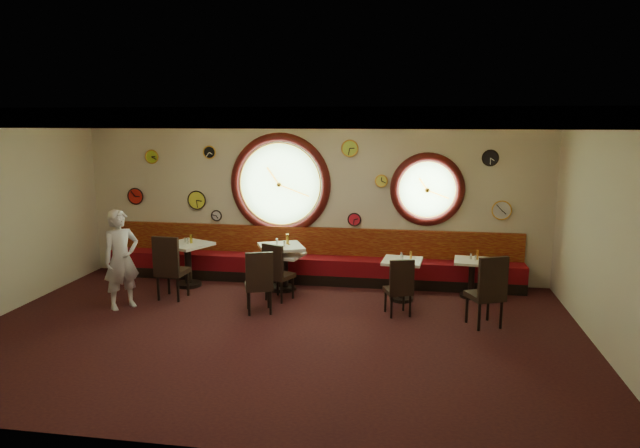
# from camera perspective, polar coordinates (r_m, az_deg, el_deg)

# --- Properties ---
(floor) EXTENTS (9.00, 6.00, 0.00)m
(floor) POSITION_cam_1_polar(r_m,az_deg,el_deg) (8.54, -4.51, -10.82)
(floor) COLOR black
(floor) RESTS_ON ground
(ceiling) EXTENTS (9.00, 6.00, 0.02)m
(ceiling) POSITION_cam_1_polar(r_m,az_deg,el_deg) (7.96, -4.85, 11.18)
(ceiling) COLOR gold
(ceiling) RESTS_ON wall_back
(wall_back) EXTENTS (9.00, 0.02, 3.20)m
(wall_back) POSITION_cam_1_polar(r_m,az_deg,el_deg) (11.00, -0.91, 2.67)
(wall_back) COLOR beige
(wall_back) RESTS_ON floor
(wall_front) EXTENTS (9.00, 0.02, 3.20)m
(wall_front) POSITION_cam_1_polar(r_m,az_deg,el_deg) (5.32, -12.50, -6.19)
(wall_front) COLOR beige
(wall_front) RESTS_ON floor
(wall_right) EXTENTS (0.02, 6.00, 3.20)m
(wall_right) POSITION_cam_1_polar(r_m,az_deg,el_deg) (8.27, 27.20, -1.13)
(wall_right) COLOR beige
(wall_right) RESTS_ON floor
(molding_back) EXTENTS (9.00, 0.10, 0.18)m
(molding_back) POSITION_cam_1_polar(r_m,az_deg,el_deg) (10.84, -0.98, 10.56)
(molding_back) COLOR #390B0A
(molding_back) RESTS_ON wall_back
(molding_front) EXTENTS (9.00, 0.10, 0.18)m
(molding_front) POSITION_cam_1_polar(r_m,az_deg,el_deg) (5.15, -12.97, 10.30)
(molding_front) COLOR #390B0A
(molding_front) RESTS_ON wall_back
(molding_right) EXTENTS (0.10, 6.00, 0.18)m
(molding_right) POSITION_cam_1_polar(r_m,az_deg,el_deg) (8.12, 27.77, 9.37)
(molding_right) COLOR #390B0A
(molding_right) RESTS_ON wall_back
(banquette_base) EXTENTS (8.00, 0.55, 0.20)m
(banquette_base) POSITION_cam_1_polar(r_m,az_deg,el_deg) (11.03, -1.15, -5.27)
(banquette_base) COLOR black
(banquette_base) RESTS_ON floor
(banquette_seat) EXTENTS (8.00, 0.55, 0.30)m
(banquette_seat) POSITION_cam_1_polar(r_m,az_deg,el_deg) (10.97, -1.15, -4.01)
(banquette_seat) COLOR #5D070F
(banquette_seat) RESTS_ON banquette_base
(banquette_back) EXTENTS (8.00, 0.10, 0.55)m
(banquette_back) POSITION_cam_1_polar(r_m,az_deg,el_deg) (11.09, -0.96, -1.73)
(banquette_back) COLOR #610709
(banquette_back) RESTS_ON wall_back
(porthole_left_glass) EXTENTS (1.66, 0.02, 1.66)m
(porthole_left_glass) POSITION_cam_1_polar(r_m,az_deg,el_deg) (11.08, -3.98, 4.01)
(porthole_left_glass) COLOR #87C476
(porthole_left_glass) RESTS_ON wall_back
(porthole_left_frame) EXTENTS (1.98, 0.18, 1.98)m
(porthole_left_frame) POSITION_cam_1_polar(r_m,az_deg,el_deg) (11.07, -4.00, 4.00)
(porthole_left_frame) COLOR #390B0A
(porthole_left_frame) RESTS_ON wall_back
(porthole_left_ring) EXTENTS (1.61, 0.03, 1.61)m
(porthole_left_ring) POSITION_cam_1_polar(r_m,az_deg,el_deg) (11.04, -4.04, 3.98)
(porthole_left_ring) COLOR gold
(porthole_left_ring) RESTS_ON wall_back
(porthole_right_glass) EXTENTS (1.10, 0.02, 1.10)m
(porthole_right_glass) POSITION_cam_1_polar(r_m,az_deg,el_deg) (10.80, 10.67, 3.41)
(porthole_right_glass) COLOR #87C476
(porthole_right_glass) RESTS_ON wall_back
(porthole_right_frame) EXTENTS (1.38, 0.18, 1.38)m
(porthole_right_frame) POSITION_cam_1_polar(r_m,az_deg,el_deg) (10.78, 10.67, 3.40)
(porthole_right_frame) COLOR #390B0A
(porthole_right_frame) RESTS_ON wall_back
(porthole_right_ring) EXTENTS (1.09, 0.03, 1.09)m
(porthole_right_ring) POSITION_cam_1_polar(r_m,az_deg,el_deg) (10.75, 10.67, 3.38)
(porthole_right_ring) COLOR gold
(porthole_right_ring) RESTS_ON wall_back
(wall_clock_0) EXTENTS (0.32, 0.03, 0.32)m
(wall_clock_0) POSITION_cam_1_polar(r_m,az_deg,el_deg) (12.13, -17.95, 2.66)
(wall_clock_0) COLOR red
(wall_clock_0) RESTS_ON wall_back
(wall_clock_1) EXTENTS (0.22, 0.03, 0.22)m
(wall_clock_1) POSITION_cam_1_polar(r_m,az_deg,el_deg) (10.76, 6.16, 4.31)
(wall_clock_1) COLOR #EFEC4F
(wall_clock_1) RESTS_ON wall_back
(wall_clock_2) EXTENTS (0.20, 0.03, 0.20)m
(wall_clock_2) POSITION_cam_1_polar(r_m,az_deg,el_deg) (11.50, -10.30, 0.84)
(wall_clock_2) COLOR silver
(wall_clock_2) RESTS_ON wall_back
(wall_clock_3) EXTENTS (0.34, 0.03, 0.34)m
(wall_clock_3) POSITION_cam_1_polar(r_m,az_deg,el_deg) (10.93, 17.70, 1.32)
(wall_clock_3) COLOR silver
(wall_clock_3) RESTS_ON wall_back
(wall_clock_4) EXTENTS (0.26, 0.03, 0.26)m
(wall_clock_4) POSITION_cam_1_polar(r_m,az_deg,el_deg) (11.87, -16.45, 6.47)
(wall_clock_4) COLOR #A9CB28
(wall_clock_4) RESTS_ON wall_back
(wall_clock_5) EXTENTS (0.24, 0.03, 0.24)m
(wall_clock_5) POSITION_cam_1_polar(r_m,az_deg,el_deg) (11.40, -10.98, 7.05)
(wall_clock_5) COLOR black
(wall_clock_5) RESTS_ON wall_back
(wall_clock_6) EXTENTS (0.30, 0.03, 0.30)m
(wall_clock_6) POSITION_cam_1_polar(r_m,az_deg,el_deg) (10.76, 3.00, 7.57)
(wall_clock_6) COLOR #B7E146
(wall_clock_6) RESTS_ON wall_back
(wall_clock_7) EXTENTS (0.28, 0.03, 0.28)m
(wall_clock_7) POSITION_cam_1_polar(r_m,az_deg,el_deg) (10.79, 16.66, 6.35)
(wall_clock_7) COLOR black
(wall_clock_7) RESTS_ON wall_back
(wall_clock_8) EXTENTS (0.36, 0.03, 0.36)m
(wall_clock_8) POSITION_cam_1_polar(r_m,az_deg,el_deg) (11.60, -12.21, 2.35)
(wall_clock_8) COLOR yellow
(wall_clock_8) RESTS_ON wall_back
(wall_clock_9) EXTENTS (0.24, 0.03, 0.24)m
(wall_clock_9) POSITION_cam_1_polar(r_m,az_deg,el_deg) (10.90, 3.46, 0.46)
(wall_clock_9) COLOR red
(wall_clock_9) RESTS_ON wall_back
(table_a) EXTENTS (0.99, 0.99, 0.82)m
(table_a) POSITION_cam_1_polar(r_m,az_deg,el_deg) (10.93, -13.07, -3.44)
(table_a) COLOR black
(table_a) RESTS_ON floor
(table_b) EXTENTS (1.00, 1.00, 0.83)m
(table_b) POSITION_cam_1_polar(r_m,az_deg,el_deg) (10.44, -3.90, -3.79)
(table_b) COLOR black
(table_b) RESTS_ON floor
(table_c) EXTENTS (0.73, 0.73, 0.68)m
(table_c) POSITION_cam_1_polar(r_m,az_deg,el_deg) (10.44, -3.50, -4.36)
(table_c) COLOR black
(table_c) RESTS_ON floor
(table_d) EXTENTS (0.71, 0.71, 0.72)m
(table_d) POSITION_cam_1_polar(r_m,az_deg,el_deg) (9.94, 8.19, -5.05)
(table_d) COLOR black
(table_d) RESTS_ON floor
(table_e) EXTENTS (0.66, 0.66, 0.67)m
(table_e) POSITION_cam_1_polar(r_m,az_deg,el_deg) (10.36, 14.93, -4.82)
(table_e) COLOR black
(table_e) RESTS_ON floor
(chair_a) EXTENTS (0.51, 0.51, 0.70)m
(chair_a) POSITION_cam_1_polar(r_m,az_deg,el_deg) (10.15, -14.84, -3.84)
(chair_a) COLOR black
(chair_a) RESTS_ON floor
(chair_b) EXTENTS (0.56, 0.56, 0.64)m
(chair_b) POSITION_cam_1_polar(r_m,az_deg,el_deg) (9.18, -6.11, -5.41)
(chair_b) COLOR black
(chair_b) RESTS_ON floor
(chair_c) EXTENTS (0.56, 0.56, 0.62)m
(chair_c) POSITION_cam_1_polar(r_m,az_deg,el_deg) (9.81, -4.42, -4.44)
(chair_c) COLOR black
(chair_c) RESTS_ON floor
(chair_d) EXTENTS (0.51, 0.51, 0.58)m
(chair_d) POSITION_cam_1_polar(r_m,az_deg,el_deg) (9.12, 7.99, -5.91)
(chair_d) COLOR black
(chair_d) RESTS_ON floor
(chair_e) EXTENTS (0.62, 0.62, 0.69)m
(chair_e) POSITION_cam_1_polar(r_m,az_deg,el_deg) (8.88, 16.52, -6.05)
(chair_e) COLOR black
(chair_e) RESTS_ON floor
(condiment_a_salt) EXTENTS (0.03, 0.03, 0.09)m
(condiment_a_salt) POSITION_cam_1_polar(r_m,az_deg,el_deg) (10.93, -13.33, -1.56)
(condiment_a_salt) COLOR silver
(condiment_a_salt) RESTS_ON table_a
(condiment_b_salt) EXTENTS (0.04, 0.04, 0.11)m
(condiment_b_salt) POSITION_cam_1_polar(r_m,az_deg,el_deg) (10.44, -4.32, -1.77)
(condiment_b_salt) COLOR silver
(condiment_b_salt) RESTS_ON table_b
(condiment_c_salt) EXTENTS (0.04, 0.04, 0.11)m
(condiment_c_salt) POSITION_cam_1_polar(r_m,az_deg,el_deg) (10.41, -3.84, -2.66)
(condiment_c_salt) COLOR silver
(condiment_c_salt) RESTS_ON table_c
(condiment_d_salt) EXTENTS (0.04, 0.04, 0.11)m
(condiment_d_salt) POSITION_cam_1_polar(r_m,az_deg,el_deg) (9.96, 8.13, -3.11)
(condiment_d_salt) COLOR silver
(condiment_d_salt) RESTS_ON table_d
(condiment_a_pepper) EXTENTS (0.04, 0.04, 0.11)m
(condiment_a_pepper) POSITION_cam_1_polar(r_m,az_deg,el_deg) (10.80, -13.12, -1.66)
(condiment_a_pepper) COLOR #BABABF
(condiment_a_pepper) RESTS_ON table_a
(condiment_b_pepper) EXTENTS (0.04, 0.04, 0.11)m
(condiment_b_pepper) POSITION_cam_1_polar(r_m,az_deg,el_deg) (10.26, -3.60, -1.97)
(condiment_b_pepper) COLOR silver
(condiment_b_pepper) RESTS_ON table_b
(condiment_c_pepper) EXTENTS (0.03, 0.03, 0.09)m
(condiment_c_pepper) POSITION_cam_1_polar(r_m,az_deg,el_deg) (10.38, -3.44, -2.77)
(condiment_c_pepper) COLOR silver
(condiment_c_pepper) RESTS_ON table_c
(condiment_d_pepper) EXTENTS (0.03, 0.03, 0.09)m
(condiment_d_pepper) POSITION_cam_1_polar(r_m,az_deg,el_deg) (9.81, 8.26, -3.40)
(condiment_d_pepper) COLOR silver
(condiment_d_pepper) RESTS_ON table_d
(condiment_a_bottle) EXTENTS (0.05, 0.05, 0.16)m
(condiment_a_bottle) POSITION_cam_1_polar(r_m,az_deg,el_deg) (10.84, -12.77, -1.46)
(condiment_a_bottle) COLOR gold
(condiment_a_bottle) RESTS_ON table_a
(condiment_b_bottle) EXTENTS (0.06, 0.06, 0.18)m
(condiment_b_bottle) POSITION_cam_1_polar(r_m,az_deg,el_deg) (10.46, -3.27, -1.52)
(condiment_b_bottle) COLOR gold
(condiment_b_bottle) RESTS_ON table_b
(condiment_c_bottle) EXTENTS (0.05, 0.05, 0.16)m
(condiment_c_bottle) POSITION_cam_1_polar(r_m,az_deg,el_deg) (10.44, -3.11, -2.47)
(condiment_c_bottle) COLOR gold
(condiment_c_bottle) RESTS_ON table_c
(condiment_d_bottle) EXTENTS (0.04, 0.04, 0.14)m
(condiment_d_bottle) POSITION_cam_1_polar(r_m,az_deg,el_deg) (9.92, 9.07, -3.11)
(condiment_d_bottle) COLOR gold
(condiment_d_bottle) RESTS_ON table_d
(condiment_e_salt) EXTENTS (0.04, 0.04, 0.11)m
(condiment_e_salt) POSITION_cam_1_polar(r_m,az_deg,el_deg) (10.33, 14.86, -3.14)
(condiment_e_salt) COLOR #BBBBC0
(condiment_e_salt) RESTS_ON table_e
(condiment_e_pepper) EXTENTS (0.04, 0.04, 0.10)m
(condiment_e_pepper) POSITION_cam_1_polar(r_m,az_deg,el_deg) (10.28, 15.28, -3.26)
(condiment_e_pepper) COLOR silver
(condiment_e_pepper) RESTS_ON table_e
(condiment_e_bottle) EXTENTS (0.05, 0.05, 0.17)m
(condiment_e_bottle) POSITION_cam_1_polar(r_m,az_deg,el_deg) (10.33, 15.43, -2.98)
(condiment_e_bottle) COLOR orange
(condiment_e_bottle) RESTS_ON table_e
(waiter) EXTENTS (0.69, 0.72, 1.65)m
(waiter) POSITION_cam_1_polar(r_m,az_deg,el_deg) (9.92, -19.26, -3.35)
(waiter) COLOR silver
(waiter) RESTS_ON floor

